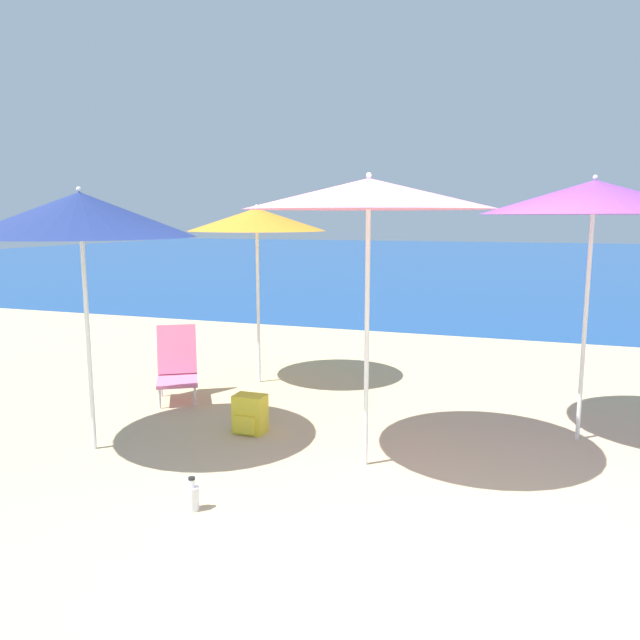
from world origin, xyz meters
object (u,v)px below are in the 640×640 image
Objects in this scene: beach_umbrella_orange at (257,220)px; backpack_yellow at (250,414)px; beach_umbrella_pink at (369,194)px; beach_umbrella_purple at (594,198)px; beach_umbrella_navy at (80,215)px; water_bottle at (192,497)px; beach_chair_pink at (177,365)px.

backpack_yellow is at bearing -67.84° from beach_umbrella_orange.
beach_umbrella_pink is 0.99× the size of beach_umbrella_purple.
beach_umbrella_pink reaches higher than backpack_yellow.
beach_umbrella_navy is at bearing -99.29° from beach_umbrella_orange.
beach_umbrella_orange is 3.51m from beach_umbrella_purple.
beach_umbrella_pink is 2.43m from water_bottle.
beach_umbrella_pink reaches higher than beach_umbrella_orange.
beach_umbrella_orange is 2.68× the size of beach_chair_pink.
beach_umbrella_navy is at bearing -169.18° from beach_umbrella_pink.
beach_umbrella_purple is 9.82× the size of water_bottle.
beach_chair_pink is 2.20× the size of backpack_yellow.
beach_umbrella_orange is at bearing 132.66° from beach_umbrella_pink.
beach_umbrella_pink is 3.11m from beach_chair_pink.
beach_umbrella_navy is 1.05× the size of beach_umbrella_orange.
beach_chair_pink is 3.34× the size of water_bottle.
beach_chair_pink reaches higher than water_bottle.
beach_umbrella_pink is at bearing -144.05° from beach_umbrella_purple.
beach_umbrella_navy is 0.95× the size of beach_umbrella_purple.
beach_chair_pink is at bearing 155.22° from beach_umbrella_pink.
backpack_yellow is (1.19, -0.73, -0.19)m from beach_chair_pink.
beach_umbrella_orange is (0.39, 2.40, -0.05)m from beach_umbrella_navy.
backpack_yellow reaches higher than water_bottle.
beach_chair_pink is 1.41m from backpack_yellow.
beach_umbrella_purple is 3.88m from water_bottle.
beach_umbrella_orange is at bearing 27.57° from beach_chair_pink.
water_bottle is (-0.87, -1.12, -1.97)m from beach_umbrella_pink.
beach_umbrella_orange reaches higher than backpack_yellow.
beach_umbrella_orange is 1.83m from beach_chair_pink.
beach_umbrella_purple is at bearing -13.60° from beach_umbrella_orange.
beach_umbrella_purple is 4.29m from beach_chair_pink.
beach_umbrella_purple reaches higher than beach_umbrella_navy.
beach_umbrella_purple is (1.59, 1.15, -0.01)m from beach_umbrella_pink.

